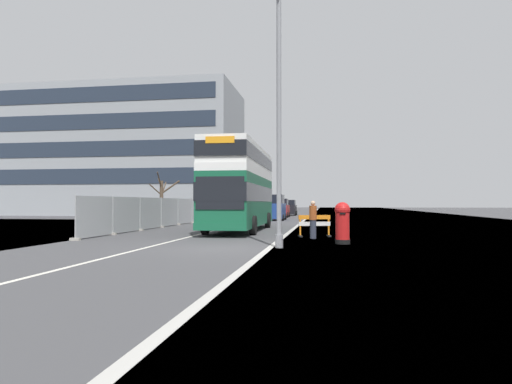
{
  "coord_description": "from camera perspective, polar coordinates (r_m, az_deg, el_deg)",
  "views": [
    {
      "loc": [
        3.73,
        -15.8,
        1.66
      ],
      "look_at": [
        0.2,
        6.61,
        2.2
      ],
      "focal_mm": 31.3,
      "sensor_mm": 36.0,
      "label": 1
    }
  ],
  "objects": [
    {
      "name": "lamppost_foreground",
      "position": [
        16.66,
        2.95,
        8.68
      ],
      "size": [
        0.29,
        0.7,
        9.61
      ],
      "color": "gray",
      "rests_on": "ground"
    },
    {
      "name": "bare_tree_far_verge_mid",
      "position": [
        49.46,
        -11.91,
        -0.51
      ],
      "size": [
        3.02,
        2.73,
        4.93
      ],
      "color": "#4C3D2D",
      "rests_on": "ground"
    },
    {
      "name": "ground",
      "position": [
        16.3,
        -2.5,
        -7.38
      ],
      "size": [
        140.0,
        280.0,
        0.1
      ],
      "color": "#424244"
    },
    {
      "name": "car_receding_far",
      "position": [
        57.89,
        4.24,
        -2.07
      ],
      "size": [
        1.93,
        3.94,
        2.0
      ],
      "color": "black",
      "rests_on": "ground"
    },
    {
      "name": "car_receding_mid",
      "position": [
        50.69,
        3.11,
        -2.12
      ],
      "size": [
        2.05,
        4.04,
        2.1
      ],
      "color": "maroon",
      "rests_on": "ground"
    },
    {
      "name": "car_oncoming_near",
      "position": [
        42.12,
        2.32,
        -2.1
      ],
      "size": [
        2.1,
        4.1,
        2.4
      ],
      "color": "navy",
      "rests_on": "ground"
    },
    {
      "name": "double_decker_bus",
      "position": [
        26.48,
        -1.96,
        0.7
      ],
      "size": [
        2.95,
        11.52,
        4.91
      ],
      "color": "#145638",
      "rests_on": "ground"
    },
    {
      "name": "backdrop_office_block",
      "position": [
        64.34,
        -16.71,
        4.75
      ],
      "size": [
        31.73,
        13.61,
        16.89
      ],
      "color": "gray",
      "rests_on": "ground"
    },
    {
      "name": "construction_site_fence",
      "position": [
        31.83,
        -10.96,
        -2.59
      ],
      "size": [
        0.44,
        24.0,
        2.02
      ],
      "color": "#A8AAAD",
      "rests_on": "ground"
    },
    {
      "name": "bare_tree_far_verge_near",
      "position": [
        55.96,
        -11.91,
        -0.52
      ],
      "size": [
        2.79,
        2.96,
        4.49
      ],
      "color": "#4C3D2D",
      "rests_on": "ground"
    },
    {
      "name": "bare_tree_far_verge_far",
      "position": [
        68.99,
        -6.09,
        -0.56
      ],
      "size": [
        2.98,
        3.06,
        5.29
      ],
      "color": "#4C3D2D",
      "rests_on": "ground"
    },
    {
      "name": "roadworks_barrier",
      "position": [
        21.87,
        7.48,
        -4.02
      ],
      "size": [
        1.62,
        0.84,
        1.05
      ],
      "color": "orange",
      "rests_on": "ground"
    },
    {
      "name": "pedestrian_at_kerb",
      "position": [
        20.78,
        7.29,
        -3.51
      ],
      "size": [
        0.34,
        0.34,
        1.74
      ],
      "color": "#2D3342",
      "rests_on": "ground"
    },
    {
      "name": "red_pillar_postbox",
      "position": [
        18.29,
        10.99,
        -3.65
      ],
      "size": [
        0.62,
        0.62,
        1.68
      ],
      "color": "black",
      "rests_on": "ground"
    }
  ]
}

